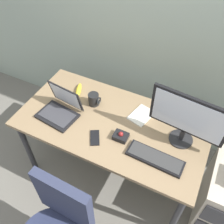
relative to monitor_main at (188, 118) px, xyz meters
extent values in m
plane|color=slate|center=(-0.54, -0.07, -0.98)|extent=(8.00, 8.00, 0.00)
cube|color=#9DAE9F|center=(-0.54, 0.67, 0.42)|extent=(6.00, 0.10, 2.80)
cube|color=#917655|center=(-0.54, -0.07, -0.26)|extent=(1.53, 0.78, 0.03)
cylinder|color=#2D2D33|center=(-1.25, -0.41, -0.63)|extent=(0.05, 0.05, 0.70)
cylinder|color=#2D2D33|center=(0.16, -0.41, -0.63)|extent=(0.05, 0.05, 0.70)
cylinder|color=#2D2D33|center=(-1.25, 0.26, -0.63)|extent=(0.05, 0.05, 0.70)
cylinder|color=#2D2D33|center=(0.16, 0.26, -0.63)|extent=(0.05, 0.05, 0.70)
cube|color=#2F354E|center=(-0.52, -0.79, -0.23)|extent=(0.40, 0.07, 0.42)
cylinder|color=#262628|center=(0.00, 0.00, -0.24)|extent=(0.18, 0.18, 0.01)
cylinder|color=#262628|center=(0.00, 0.00, -0.19)|extent=(0.04, 0.04, 0.10)
cube|color=black|center=(0.00, 0.00, 0.02)|extent=(0.55, 0.08, 0.32)
cube|color=silver|center=(0.00, -0.01, 0.02)|extent=(0.50, 0.06, 0.29)
cube|color=black|center=(-0.12, -0.25, -0.24)|extent=(0.42, 0.15, 0.02)
cube|color=#353535|center=(-0.12, -0.25, -0.22)|extent=(0.39, 0.13, 0.01)
cube|color=black|center=(-0.97, -0.22, -0.24)|extent=(0.33, 0.26, 0.02)
cube|color=#38383D|center=(-0.97, -0.22, -0.23)|extent=(0.29, 0.20, 0.00)
cube|color=black|center=(-0.95, -0.09, -0.12)|extent=(0.31, 0.09, 0.22)
cube|color=silver|center=(-0.96, -0.09, -0.12)|extent=(0.28, 0.07, 0.19)
cube|color=black|center=(-0.41, -0.18, -0.23)|extent=(0.11, 0.09, 0.04)
sphere|color=maroon|center=(-0.41, -0.18, -0.20)|extent=(0.04, 0.04, 0.04)
cylinder|color=black|center=(-0.77, 0.04, -0.20)|extent=(0.09, 0.09, 0.11)
torus|color=black|center=(-0.72, 0.04, -0.19)|extent=(0.01, 0.07, 0.07)
cube|color=white|center=(-0.36, 0.09, -0.24)|extent=(0.19, 0.24, 0.01)
cube|color=black|center=(-0.59, -0.27, -0.24)|extent=(0.13, 0.16, 0.01)
ellipsoid|color=yellow|center=(-0.97, 0.11, -0.23)|extent=(0.11, 0.19, 0.04)
camera|label=1|loc=(0.04, -1.25, 1.30)|focal=40.49mm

